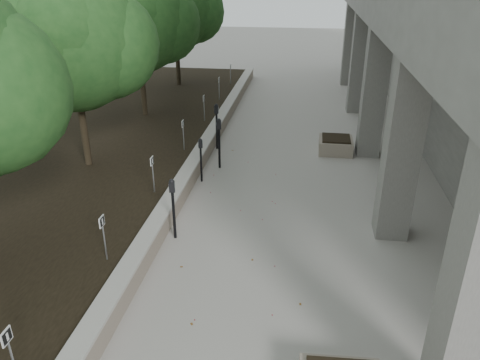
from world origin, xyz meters
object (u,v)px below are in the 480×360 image
Objects in this scene: planter_back at (336,145)px; parking_meter_3 at (201,160)px; crabapple_tree_3 at (75,69)px; crabapple_tree_5 at (176,26)px; parking_meter_2 at (173,209)px; parking_meter_4 at (219,144)px; crabapple_tree_4 at (139,42)px; parking_meter_5 at (217,127)px.

parking_meter_3 is at bearing -143.29° from planter_back.
crabapple_tree_3 and crabapple_tree_5 have the same top height.
parking_meter_2 is 0.94× the size of parking_meter_4.
crabapple_tree_4 is 7.98m from planter_back.
crabapple_tree_4 is 5.77m from parking_meter_4.
crabapple_tree_5 is at bearing 90.00° from crabapple_tree_3.
parking_meter_3 is (3.30, -4.87, -2.47)m from crabapple_tree_4.
parking_meter_2 is (3.36, -2.92, -2.39)m from crabapple_tree_3.
parking_meter_4 is 1.64m from parking_meter_5.
crabapple_tree_5 is (0.00, 5.00, 0.00)m from crabapple_tree_4.
crabapple_tree_4 is 1.00× the size of crabapple_tree_5.
crabapple_tree_5 is 4.19× the size of parking_meter_3.
parking_meter_3 is 4.86m from planter_back.
parking_meter_5 is (-0.38, 1.59, -0.01)m from parking_meter_4.
crabapple_tree_4 is 5.00m from crabapple_tree_5.
parking_meter_4 is (3.63, -3.83, -2.34)m from crabapple_tree_4.
parking_meter_4 is 4.04m from planter_back.
crabapple_tree_4 is 5.02× the size of planter_back.
parking_meter_2 is at bearing -103.18° from parking_meter_4.
crabapple_tree_3 is at bearing -171.54° from parking_meter_4.
parking_meter_4 is (3.63, -8.83, -2.34)m from crabapple_tree_5.
crabapple_tree_3 is at bearing -157.16° from planter_back.
planter_back is (3.55, 1.85, -0.53)m from parking_meter_4.
parking_meter_4 is at bearing 17.92° from crabapple_tree_3.
crabapple_tree_4 is at bearing 103.25° from parking_meter_2.
parking_meter_4 is at bearing -46.50° from crabapple_tree_4.
crabapple_tree_3 is 3.48× the size of parking_meter_4.
crabapple_tree_5 is 8.27m from parking_meter_5.
planter_back is (7.18, -6.98, -2.87)m from crabapple_tree_5.
crabapple_tree_3 is 10.00m from crabapple_tree_5.
crabapple_tree_5 is 10.70m from parking_meter_3.
crabapple_tree_5 is (0.00, 10.00, 0.00)m from crabapple_tree_3.
crabapple_tree_4 is at bearing -90.00° from crabapple_tree_5.
crabapple_tree_4 reaches higher than parking_meter_2.
crabapple_tree_3 is 4.47m from parking_meter_4.
crabapple_tree_3 is 4.12m from parking_meter_3.
parking_meter_2 is 4.10m from parking_meter_4.
parking_meter_3 is at bearing -90.99° from parking_meter_5.
parking_meter_5 is at bearing 93.97° from parking_meter_4.
parking_meter_2 is at bearing -90.94° from parking_meter_5.
parking_meter_2 is 1.35× the size of planter_back.
parking_meter_4 is at bearing 76.51° from parking_meter_2.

